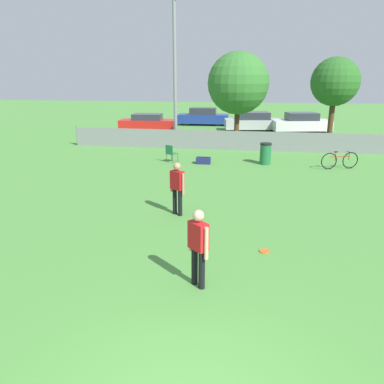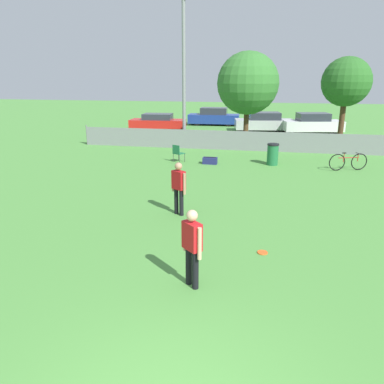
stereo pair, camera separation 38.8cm
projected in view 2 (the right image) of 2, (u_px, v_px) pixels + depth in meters
name	position (u px, v px, depth m)	size (l,w,h in m)	color
fence_backline	(250.00, 141.00, 21.16)	(19.99, 0.07, 1.21)	gray
light_pole	(184.00, 60.00, 21.15)	(0.90, 0.36, 8.41)	gray
tree_near_pole	(248.00, 83.00, 23.21)	(3.84, 3.84, 5.57)	#4C331E
tree_far_right	(346.00, 82.00, 21.48)	(2.81, 2.81, 5.17)	#4C331E
player_thrower_red	(192.00, 243.00, 7.28)	(0.45, 0.43, 1.63)	black
player_defender_red	(179.00, 185.00, 11.19)	(0.49, 0.40, 1.63)	black
frisbee_disc	(262.00, 252.00, 8.96)	(0.26, 0.26, 0.03)	#E5591E
folding_chair_sideline	(178.00, 152.00, 18.38)	(0.61, 0.61, 0.86)	#333338
bicycle_sideline	(348.00, 162.00, 16.76)	(1.73, 0.65, 0.82)	black
trash_bin	(273.00, 154.00, 17.76)	(0.55, 0.55, 1.02)	#1E6638
gear_bag_sideline	(210.00, 161.00, 18.08)	(0.69, 0.38, 0.33)	navy
parked_car_red	(158.00, 122.00, 29.28)	(4.36, 2.01, 1.29)	black
parked_car_blue	(214.00, 117.00, 32.41)	(4.40, 1.81, 1.48)	black
parked_car_silver	(264.00, 122.00, 28.79)	(4.66, 2.51, 1.43)	black
parked_car_white	(312.00, 124.00, 27.70)	(4.53, 2.57, 1.48)	black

